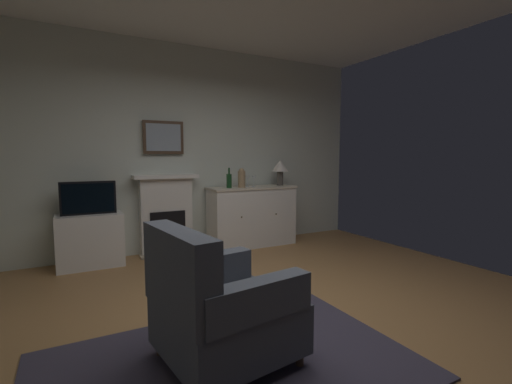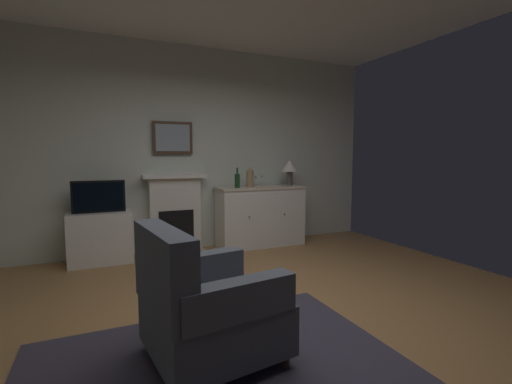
{
  "view_description": "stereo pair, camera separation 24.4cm",
  "coord_description": "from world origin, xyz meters",
  "px_view_note": "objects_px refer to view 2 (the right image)",
  "views": [
    {
      "loc": [
        -1.54,
        -2.34,
        1.34
      ],
      "look_at": [
        0.06,
        0.66,
        1.0
      ],
      "focal_mm": 24.61,
      "sensor_mm": 36.0,
      "label": 1
    },
    {
      "loc": [
        -1.33,
        -2.45,
        1.34
      ],
      "look_at": [
        0.06,
        0.66,
        1.0
      ],
      "focal_mm": 24.61,
      "sensor_mm": 36.0,
      "label": 2
    }
  ],
  "objects_px": {
    "vase_decorative": "(250,178)",
    "tv_cabinet": "(101,238)",
    "wine_glass_center": "(263,178)",
    "tv_set": "(99,197)",
    "armchair": "(205,307)",
    "sideboard_cabinet": "(261,216)",
    "table_lamp": "(290,168)",
    "fireplace_unit": "(175,213)",
    "wine_bottle": "(237,180)",
    "wine_glass_left": "(256,179)",
    "framed_picture": "(173,138)"
  },
  "relations": [
    {
      "from": "fireplace_unit",
      "to": "framed_picture",
      "type": "height_order",
      "value": "framed_picture"
    },
    {
      "from": "table_lamp",
      "to": "tv_set",
      "type": "height_order",
      "value": "table_lamp"
    },
    {
      "from": "framed_picture",
      "to": "tv_cabinet",
      "type": "distance_m",
      "value": 1.62
    },
    {
      "from": "wine_glass_center",
      "to": "armchair",
      "type": "relative_size",
      "value": 0.18
    },
    {
      "from": "vase_decorative",
      "to": "tv_cabinet",
      "type": "height_order",
      "value": "vase_decorative"
    },
    {
      "from": "fireplace_unit",
      "to": "armchair",
      "type": "bearing_deg",
      "value": -97.34
    },
    {
      "from": "fireplace_unit",
      "to": "wine_bottle",
      "type": "height_order",
      "value": "wine_bottle"
    },
    {
      "from": "sideboard_cabinet",
      "to": "tv_set",
      "type": "height_order",
      "value": "tv_set"
    },
    {
      "from": "framed_picture",
      "to": "sideboard_cabinet",
      "type": "bearing_deg",
      "value": -10.08
    },
    {
      "from": "sideboard_cabinet",
      "to": "armchair",
      "type": "xyz_separation_m",
      "value": [
        -1.62,
        -2.65,
        -0.07
      ]
    },
    {
      "from": "tv_cabinet",
      "to": "table_lamp",
      "type": "bearing_deg",
      "value": -0.32
    },
    {
      "from": "wine_bottle",
      "to": "wine_glass_center",
      "type": "bearing_deg",
      "value": 8.1
    },
    {
      "from": "framed_picture",
      "to": "tv_cabinet",
      "type": "bearing_deg",
      "value": -167.99
    },
    {
      "from": "fireplace_unit",
      "to": "table_lamp",
      "type": "distance_m",
      "value": 1.86
    },
    {
      "from": "fireplace_unit",
      "to": "tv_cabinet",
      "type": "bearing_deg",
      "value": -170.55
    },
    {
      "from": "armchair",
      "to": "vase_decorative",
      "type": "bearing_deg",
      "value": 61.39
    },
    {
      "from": "table_lamp",
      "to": "wine_glass_left",
      "type": "relative_size",
      "value": 2.42
    },
    {
      "from": "framed_picture",
      "to": "tv_cabinet",
      "type": "height_order",
      "value": "framed_picture"
    },
    {
      "from": "wine_bottle",
      "to": "wine_glass_left",
      "type": "xyz_separation_m",
      "value": [
        0.33,
        0.06,
        0.01
      ]
    },
    {
      "from": "table_lamp",
      "to": "vase_decorative",
      "type": "xyz_separation_m",
      "value": [
        -0.69,
        -0.05,
        -0.14
      ]
    },
    {
      "from": "tv_cabinet",
      "to": "sideboard_cabinet",
      "type": "bearing_deg",
      "value": -0.39
    },
    {
      "from": "sideboard_cabinet",
      "to": "armchair",
      "type": "bearing_deg",
      "value": -121.33
    },
    {
      "from": "wine_bottle",
      "to": "vase_decorative",
      "type": "xyz_separation_m",
      "value": [
        0.2,
        -0.01,
        0.03
      ]
    },
    {
      "from": "sideboard_cabinet",
      "to": "vase_decorative",
      "type": "xyz_separation_m",
      "value": [
        -0.2,
        -0.05,
        0.59
      ]
    },
    {
      "from": "framed_picture",
      "to": "armchair",
      "type": "xyz_separation_m",
      "value": [
        -0.36,
        -2.88,
        -1.23
      ]
    },
    {
      "from": "wine_glass_left",
      "to": "tv_set",
      "type": "bearing_deg",
      "value": -179.37
    },
    {
      "from": "wine_bottle",
      "to": "wine_glass_left",
      "type": "relative_size",
      "value": 1.76
    },
    {
      "from": "wine_bottle",
      "to": "tv_set",
      "type": "distance_m",
      "value": 1.84
    },
    {
      "from": "framed_picture",
      "to": "wine_glass_center",
      "type": "height_order",
      "value": "framed_picture"
    },
    {
      "from": "wine_glass_center",
      "to": "vase_decorative",
      "type": "height_order",
      "value": "vase_decorative"
    },
    {
      "from": "sideboard_cabinet",
      "to": "wine_glass_left",
      "type": "distance_m",
      "value": 0.57
    },
    {
      "from": "wine_glass_center",
      "to": "vase_decorative",
      "type": "distance_m",
      "value": 0.25
    },
    {
      "from": "wine_bottle",
      "to": "armchair",
      "type": "distance_m",
      "value": 2.95
    },
    {
      "from": "armchair",
      "to": "wine_glass_left",
      "type": "bearing_deg",
      "value": 59.85
    },
    {
      "from": "wine_glass_center",
      "to": "vase_decorative",
      "type": "bearing_deg",
      "value": -163.23
    },
    {
      "from": "table_lamp",
      "to": "wine_glass_center",
      "type": "bearing_deg",
      "value": 177.15
    },
    {
      "from": "vase_decorative",
      "to": "tv_cabinet",
      "type": "bearing_deg",
      "value": 178.17
    },
    {
      "from": "tv_cabinet",
      "to": "tv_set",
      "type": "xyz_separation_m",
      "value": [
        0.0,
        -0.02,
        0.53
      ]
    },
    {
      "from": "sideboard_cabinet",
      "to": "tv_cabinet",
      "type": "distance_m",
      "value": 2.23
    },
    {
      "from": "wine_glass_center",
      "to": "tv_set",
      "type": "xyz_separation_m",
      "value": [
        -2.27,
        -0.03,
        -0.17
      ]
    },
    {
      "from": "sideboard_cabinet",
      "to": "armchair",
      "type": "relative_size",
      "value": 1.45
    },
    {
      "from": "fireplace_unit",
      "to": "wine_glass_center",
      "type": "bearing_deg",
      "value": -6.81
    },
    {
      "from": "wine_glass_center",
      "to": "tv_set",
      "type": "distance_m",
      "value": 2.28
    },
    {
      "from": "table_lamp",
      "to": "wine_bottle",
      "type": "xyz_separation_m",
      "value": [
        -0.89,
        -0.04,
        -0.17
      ]
    },
    {
      "from": "framed_picture",
      "to": "sideboard_cabinet",
      "type": "distance_m",
      "value": 1.72
    },
    {
      "from": "vase_decorative",
      "to": "sideboard_cabinet",
      "type": "bearing_deg",
      "value": 14.35
    },
    {
      "from": "fireplace_unit",
      "to": "table_lamp",
      "type": "relative_size",
      "value": 2.75
    },
    {
      "from": "wine_glass_left",
      "to": "wine_glass_center",
      "type": "bearing_deg",
      "value": 3.5
    },
    {
      "from": "framed_picture",
      "to": "table_lamp",
      "type": "height_order",
      "value": "framed_picture"
    },
    {
      "from": "fireplace_unit",
      "to": "wine_glass_left",
      "type": "bearing_deg",
      "value": -7.76
    }
  ]
}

